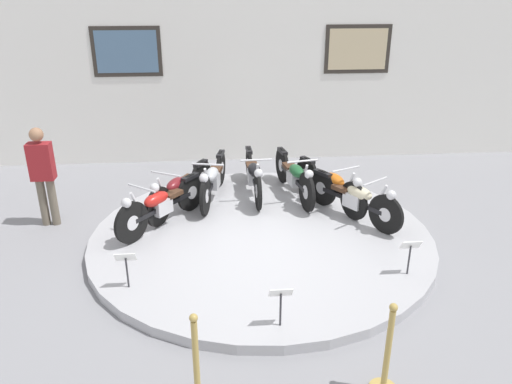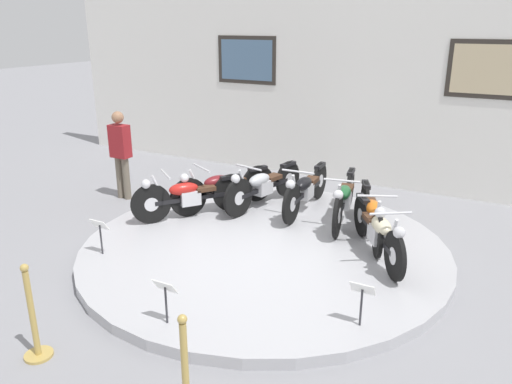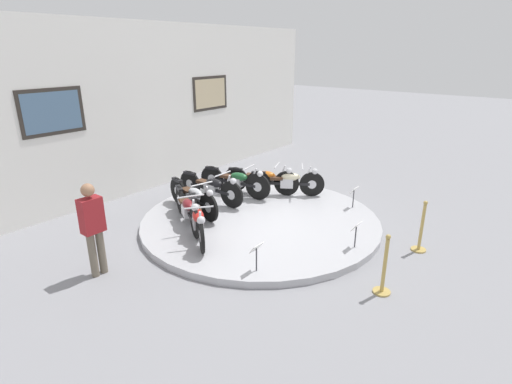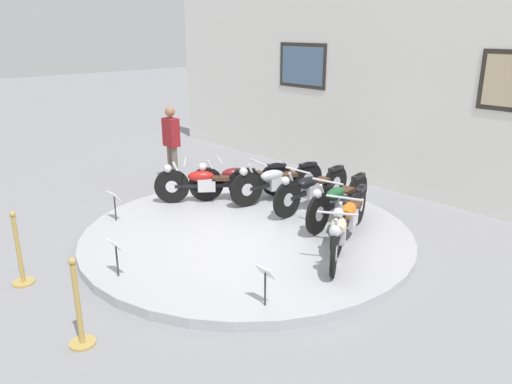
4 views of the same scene
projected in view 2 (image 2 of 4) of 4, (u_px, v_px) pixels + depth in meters
name	position (u px, v px, depth m)	size (l,w,h in m)	color
ground_plane	(264.00, 252.00, 7.23)	(60.00, 60.00, 0.00)	gray
display_platform	(264.00, 248.00, 7.20)	(5.22, 5.22, 0.14)	#ADADB2
back_wall	(356.00, 75.00, 9.81)	(14.00, 0.22, 4.34)	white
motorcycle_red	(190.00, 195.00, 8.04)	(1.26, 1.61, 0.80)	black
motorcycle_maroon	(222.00, 187.00, 8.41)	(1.00, 1.78, 0.80)	black
motorcycle_silver	(263.00, 185.00, 8.51)	(0.59, 1.97, 0.80)	black
motorcycle_black	(306.00, 189.00, 8.32)	(0.54, 2.00, 0.80)	black
motorcycle_green	(344.00, 198.00, 7.87)	(0.55, 2.00, 0.81)	black
motorcycle_orange	(371.00, 213.00, 7.28)	(0.84, 1.84, 0.79)	black
motorcycle_cream	(378.00, 230.00, 6.67)	(1.14, 1.67, 0.79)	black
info_placard_front_left	(100.00, 229.00, 6.75)	(0.26, 0.11, 0.51)	#333338
info_placard_front_centre	(165.00, 292.00, 5.18)	(0.26, 0.11, 0.51)	#333338
info_placard_front_right	(362.00, 294.00, 5.14)	(0.26, 0.11, 0.51)	#333338
visitor_standing	(121.00, 150.00, 9.15)	(0.36, 0.22, 1.65)	#6B6051
stanchion_post_left_of_entry	(34.00, 327.00, 4.87)	(0.28, 0.28, 1.02)	tan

